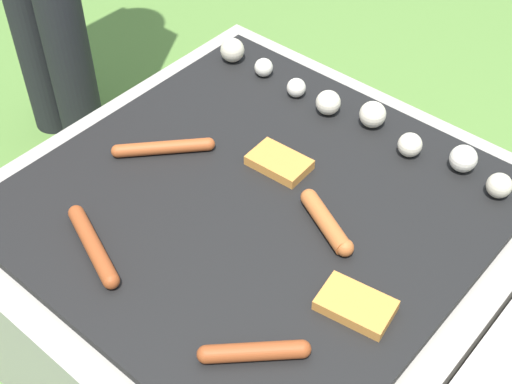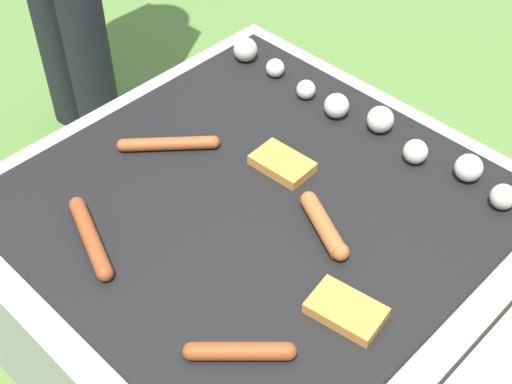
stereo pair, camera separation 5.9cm
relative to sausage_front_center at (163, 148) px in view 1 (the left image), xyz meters
The scene contains 9 objects.
ground_plane 0.49m from the sausage_front_center, ahead, with size 14.00×14.00×0.00m, color #567F38.
grill 0.32m from the sausage_front_center, ahead, with size 0.89×0.89×0.42m.
sausage_front_center is the anchor object (origin of this frame).
sausage_front_left 0.27m from the sausage_front_center, 70.02° to the right, with size 0.19×0.09×0.03m.
sausage_front_right 0.36m from the sausage_front_center, ahead, with size 0.15×0.09×0.03m.
sausage_back_left 0.49m from the sausage_front_center, 28.29° to the right, with size 0.13×0.13×0.03m.
bread_slice_right 0.23m from the sausage_front_center, 30.55° to the left, with size 0.12×0.08×0.02m.
bread_slice_center 0.50m from the sausage_front_center, ahead, with size 0.13×0.09×0.02m.
mushroom_row 0.39m from the sausage_front_center, 54.85° to the left, with size 0.70×0.08×0.05m.
Camera 1 is at (0.59, -0.69, 1.34)m, focal length 50.00 mm.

